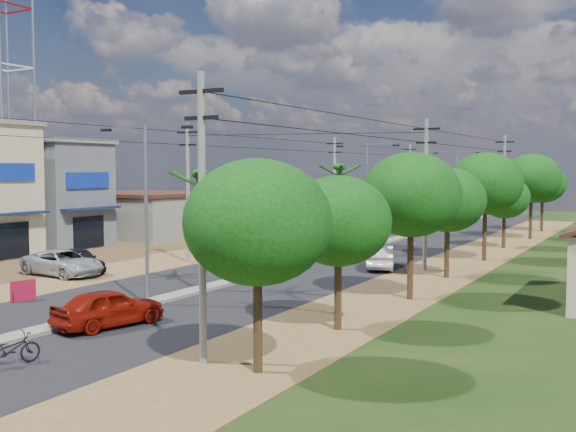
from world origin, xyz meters
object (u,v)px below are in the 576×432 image
car_red_near (109,309)px  car_parked_dark (79,261)px  car_white_far (321,243)px  roadside_sign (23,291)px  car_parked_silver (63,263)px  car_silver_mid (380,257)px  moto_rider_east (10,351)px

car_red_near → car_parked_dark: 14.47m
car_red_near → car_white_far: car_white_far is taller
car_white_far → roadside_sign: (-4.00, -22.39, -0.29)m
car_parked_silver → roadside_sign: (4.22, -6.13, -0.22)m
car_parked_silver → car_parked_dark: size_ratio=1.22×
car_silver_mid → roadside_sign: (-10.50, -17.30, -0.23)m
car_red_near → car_parked_silver: car_red_near is taller
car_parked_dark → moto_rider_east: bearing=-121.5°
car_red_near → car_white_far: bearing=-69.4°
car_silver_mid → car_red_near: bearing=58.5°
car_red_near → car_silver_mid: bearing=-86.9°
roadside_sign → moto_rider_east: bearing=-28.2°
car_white_far → roadside_sign: bearing=-78.0°
car_white_far → moto_rider_east: (4.10, -29.48, -0.29)m
car_parked_silver → car_white_far: bearing=-22.4°
car_parked_silver → moto_rider_east: 18.07m
car_silver_mid → moto_rider_east: size_ratio=2.31×
car_white_far → roadside_sign: size_ratio=4.58×
car_silver_mid → car_parked_dark: car_silver_mid is taller
car_silver_mid → moto_rider_east: bearing=63.2°
roadside_sign → car_white_far: bearing=92.9°
car_parked_dark → roadside_sign: 8.47m
car_silver_mid → roadside_sign: car_silver_mid is taller
car_parked_dark → roadside_sign: size_ratio=3.58×
roadside_sign → car_silver_mid: bearing=71.7°
moto_rider_east → car_parked_dark: bearing=-34.8°
car_white_far → moto_rider_east: 29.77m
car_silver_mid → roadside_sign: 20.23m
car_silver_mid → car_white_far: car_white_far is taller
car_parked_silver → moto_rider_east: size_ratio=2.70×
moto_rider_east → car_parked_silver: bearing=-32.4°
car_red_near → car_parked_silver: (-11.22, 7.91, -0.02)m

